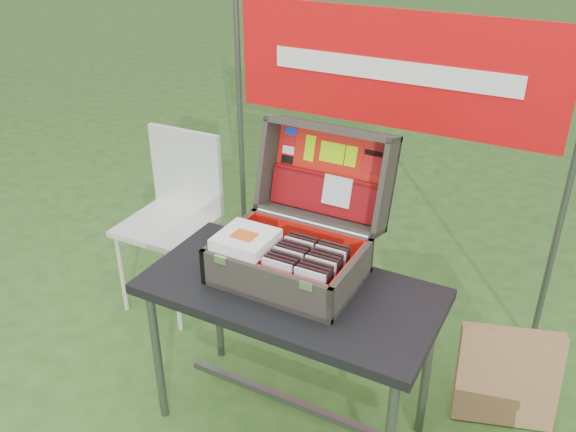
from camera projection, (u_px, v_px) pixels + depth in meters
The scene contains 85 objects.
ground at pixel (280, 432), 2.59m from camera, with size 80.00×80.00×0.00m, color #2E561F.
table at pixel (290, 359), 2.48m from camera, with size 1.13×0.57×0.71m, color black, non-canonical shape.
table_top at pixel (290, 291), 2.32m from camera, with size 1.13×0.57×0.04m, color black.
table_leg_fl at pixel (157, 355), 2.52m from camera, with size 0.04×0.04×0.67m, color #59595B.
table_leg_bl at pixel (218, 299), 2.87m from camera, with size 0.04×0.04×0.67m, color #59595B.
table_leg_br at pixel (427, 370), 2.45m from camera, with size 0.04×0.04×0.67m, color #59595B.
table_brace at pixel (290, 401), 2.59m from camera, with size 0.98×0.03×0.03m, color #59595B.
suitcase at pixel (296, 214), 2.30m from camera, with size 0.55×0.55×0.50m, color #454136, non-canonical shape.
suitcase_base_bottom at pixel (288, 275), 2.36m from camera, with size 0.55×0.39×0.02m, color #454136.
suitcase_base_wall_front at pixel (264, 286), 2.19m from camera, with size 0.55×0.02×0.15m, color #454136.
suitcase_base_wall_back at pixel (309, 240), 2.48m from camera, with size 0.55×0.02×0.15m, color #454136.
suitcase_base_wall_left at pixel (231, 245), 2.44m from camera, with size 0.02×0.39×0.15m, color #454136.
suitcase_base_wall_right at pixel (351, 280), 2.22m from camera, with size 0.02×0.39×0.15m, color #454136.
suitcase_liner_floor at pixel (288, 272), 2.36m from camera, with size 0.50×0.35×0.01m, color red.
suitcase_latch_left at pixel (221, 260), 2.23m from camera, with size 0.05×0.01×0.03m, color silver.
suitcase_latch_right at pixel (306, 286), 2.08m from camera, with size 0.05×0.01×0.03m, color silver.
suitcase_hinge at pixel (311, 223), 2.45m from camera, with size 0.02×0.02×0.49m, color silver.
suitcase_lid_back at pixel (331, 172), 2.52m from camera, with size 0.55×0.39×0.02m, color #454136.
suitcase_lid_rim_far at pixel (332, 129), 2.42m from camera, with size 0.55×0.02×0.15m, color #454136.
suitcase_lid_rim_near at pixel (319, 217), 2.51m from camera, with size 0.55×0.02×0.15m, color #454136.
suitcase_lid_rim_left at pixel (269, 162), 2.58m from camera, with size 0.02×0.39×0.15m, color #454136.
suitcase_lid_rim_right at pixel (386, 187), 2.36m from camera, with size 0.02×0.39×0.15m, color #454136.
suitcase_lid_liner at pixel (330, 173), 2.51m from camera, with size 0.50×0.34×0.01m, color red.
suitcase_liner_wall_front at pixel (266, 281), 2.20m from camera, with size 0.50×0.01×0.12m, color red.
suitcase_liner_wall_back at pixel (308, 239), 2.46m from camera, with size 0.50×0.01×0.12m, color red.
suitcase_liner_wall_left at pixel (233, 243), 2.43m from camera, with size 0.01×0.35×0.12m, color red.
suitcase_liner_wall_right at pixel (348, 276), 2.23m from camera, with size 0.01×0.35×0.12m, color red.
suitcase_lid_pocket at pixel (325, 194), 2.51m from camera, with size 0.48×0.16×0.03m, color maroon.
suitcase_pocket_edge at pixel (327, 176), 2.49m from camera, with size 0.47×0.02×0.02m, color maroon.
suitcase_pocket_cd at pixel (337, 191), 2.47m from camera, with size 0.12×0.12×0.01m, color silver.
lid_sticker_cc_a at pixel (291, 131), 2.55m from camera, with size 0.05×0.03×0.00m, color #1933B2.
lid_sticker_cc_b at pixel (289, 141), 2.56m from camera, with size 0.05×0.03×0.00m, color red.
lid_sticker_cc_c at pixel (288, 150), 2.57m from camera, with size 0.05×0.03×0.00m, color white.
lid_sticker_cc_d at pixel (287, 159), 2.58m from camera, with size 0.05×0.03×0.00m, color black.
lid_card_neon_tall at pixel (310, 148), 2.53m from camera, with size 0.04×0.11×0.00m, color #A1E902.
lid_card_neon_main at pixel (332, 153), 2.48m from camera, with size 0.11×0.08×0.00m, color #A1E902.
lid_card_neon_small at pixel (351, 156), 2.45m from camera, with size 0.05×0.08×0.00m, color #A1E902.
lid_sticker_band at pixel (374, 161), 2.41m from camera, with size 0.10×0.10×0.00m, color red.
lid_sticker_band_bar at pixel (375, 153), 2.40m from camera, with size 0.09×0.02×0.00m, color black.
cd_left_0 at pixel (277, 278), 2.19m from camera, with size 0.12×0.01×0.14m, color silver.
cd_left_1 at pixel (280, 275), 2.21m from camera, with size 0.12×0.01×0.14m, color black.
cd_left_2 at pixel (283, 272), 2.23m from camera, with size 0.12×0.01×0.14m, color black.
cd_left_3 at pixel (285, 269), 2.24m from camera, with size 0.12×0.01×0.14m, color black.
cd_left_4 at pixel (288, 266), 2.26m from camera, with size 0.12×0.01×0.14m, color silver.
cd_left_5 at pixel (291, 264), 2.28m from camera, with size 0.12×0.01×0.14m, color black.
cd_left_6 at pixel (294, 261), 2.29m from camera, with size 0.12×0.01×0.14m, color black.
cd_left_7 at pixel (296, 258), 2.31m from camera, with size 0.12×0.01×0.14m, color black.
cd_left_8 at pixel (299, 256), 2.33m from camera, with size 0.12×0.01×0.14m, color silver.
cd_left_9 at pixel (301, 253), 2.34m from camera, with size 0.12×0.01×0.14m, color black.
cd_left_10 at pixel (304, 250), 2.36m from camera, with size 0.12×0.01×0.14m, color black.
cd_right_0 at pixel (310, 288), 2.14m from camera, with size 0.12×0.01×0.14m, color silver.
cd_right_1 at pixel (312, 285), 2.16m from camera, with size 0.12×0.01×0.14m, color black.
cd_right_2 at pixel (315, 282), 2.17m from camera, with size 0.12×0.01×0.14m, color black.
cd_right_3 at pixel (318, 279), 2.19m from camera, with size 0.12×0.01×0.14m, color black.
cd_right_4 at pixel (320, 276), 2.21m from camera, with size 0.12×0.01×0.14m, color silver.
cd_right_5 at pixel (323, 273), 2.22m from camera, with size 0.12×0.01×0.14m, color black.
cd_right_6 at pixel (325, 270), 2.24m from camera, with size 0.12×0.01×0.14m, color black.
cd_right_7 at pixel (328, 267), 2.26m from camera, with size 0.12×0.01×0.14m, color black.
cd_right_8 at pixel (330, 264), 2.27m from camera, with size 0.12×0.01×0.14m, color silver.
cd_right_9 at pixel (332, 262), 2.29m from camera, with size 0.12×0.01×0.14m, color black.
cd_right_10 at pixel (335, 259), 2.31m from camera, with size 0.12×0.01×0.14m, color black.
songbook_0 at pixel (246, 244), 2.30m from camera, with size 0.20×0.20×0.01m, color white.
songbook_1 at pixel (246, 243), 2.30m from camera, with size 0.20×0.20×0.01m, color white.
songbook_2 at pixel (246, 242), 2.30m from camera, with size 0.20×0.20×0.01m, color white.
songbook_3 at pixel (246, 241), 2.29m from camera, with size 0.20×0.20×0.01m, color white.
songbook_4 at pixel (246, 240), 2.29m from camera, with size 0.20×0.20×0.01m, color white.
songbook_5 at pixel (246, 238), 2.29m from camera, with size 0.20×0.20×0.01m, color white.
songbook_6 at pixel (246, 237), 2.29m from camera, with size 0.20×0.20×0.01m, color white.
songbook_7 at pixel (246, 236), 2.28m from camera, with size 0.20×0.20×0.01m, color white.
songbook_8 at pixel (246, 235), 2.28m from camera, with size 0.20×0.20×0.01m, color white.
songbook_graphic at pixel (244, 235), 2.27m from camera, with size 0.09×0.07×0.00m, color #D85919.
chair at pixel (166, 227), 3.20m from camera, with size 0.43×0.47×0.95m, color silver, non-canonical shape.
chair_seat at pixel (166, 225), 3.19m from camera, with size 0.43×0.43×0.03m, color silver.
chair_backrest at pixel (186, 170), 3.24m from camera, with size 0.43×0.03×0.45m, color silver.
chair_leg_fl at pixel (121, 272), 3.24m from camera, with size 0.02×0.02×0.49m, color silver.
chair_leg_fr at pixel (177, 291), 3.09m from camera, with size 0.02×0.02×0.49m, color silver.
chair_leg_bl at pixel (165, 241), 3.52m from camera, with size 0.02×0.02×0.49m, color silver.
chair_leg_br at pixel (218, 257), 3.37m from camera, with size 0.02×0.02×0.49m, color silver.
chair_upright_left at pixel (159, 165), 3.32m from camera, with size 0.02×0.02×0.45m, color silver.
chair_upright_right at pixel (215, 179), 3.17m from camera, with size 0.02×0.02×0.45m, color silver.
cardboard_box at pixel (507, 377), 2.57m from camera, with size 0.42×0.07×0.44m, color #A66C41.
banner_post_left at pixel (241, 131), 3.40m from camera, with size 0.03×0.03×1.70m, color #59595B.
banner_post_right at pixel (567, 194), 2.69m from camera, with size 0.03×0.03×1.70m, color #59595B.
banner at pixel (391, 70), 2.82m from camera, with size 1.60×0.01×0.55m, color red.
banner_text at pixel (390, 71), 2.81m from camera, with size 1.20×0.00×0.10m, color white.
Camera 1 is at (0.91, -1.61, 2.04)m, focal length 38.00 mm.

